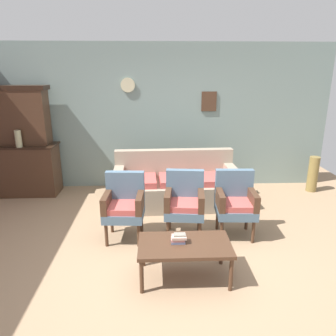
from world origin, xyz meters
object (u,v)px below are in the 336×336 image
(armchair_row_middle, at_px, (184,201))
(armchair_by_doorway, at_px, (235,201))
(book_stack_on_table, at_px, (179,238))
(vase_on_cabinet, at_px, (18,139))
(floral_couch, at_px, (175,186))
(armchair_near_couch_end, at_px, (124,204))
(side_cabinet, at_px, (27,169))
(floor_vase_by_wall, at_px, (313,174))
(coffee_table, at_px, (185,247))

(armchair_row_middle, distance_m, armchair_by_doorway, 0.70)
(armchair_by_doorway, xyz_separation_m, book_stack_on_table, (-0.85, -0.92, -0.03))
(vase_on_cabinet, distance_m, armchair_row_middle, 3.18)
(floral_couch, relative_size, armchair_near_couch_end, 2.29)
(book_stack_on_table, bearing_deg, vase_on_cabinet, 136.77)
(side_cabinet, height_order, armchair_row_middle, side_cabinet)
(armchair_by_doorway, relative_size, floor_vase_by_wall, 1.34)
(armchair_row_middle, xyz_separation_m, coffee_table, (-0.08, -0.97, -0.12))
(side_cabinet, height_order, floor_vase_by_wall, side_cabinet)
(coffee_table, bearing_deg, vase_on_cabinet, 137.20)
(armchair_near_couch_end, bearing_deg, armchair_by_doorway, 1.03)
(floral_couch, distance_m, armchair_near_couch_end, 1.35)
(side_cabinet, distance_m, book_stack_on_table, 3.69)
(vase_on_cabinet, distance_m, floral_couch, 2.83)
(side_cabinet, xyz_separation_m, floral_couch, (2.69, -0.63, -0.14))
(armchair_near_couch_end, distance_m, armchair_row_middle, 0.81)
(side_cabinet, relative_size, book_stack_on_table, 7.03)
(side_cabinet, relative_size, armchair_near_couch_end, 1.28)
(coffee_table, relative_size, book_stack_on_table, 6.08)
(side_cabinet, distance_m, floor_vase_by_wall, 5.33)
(floral_couch, bearing_deg, armchair_near_couch_end, -124.53)
(floral_couch, bearing_deg, armchair_row_middle, -87.04)
(floral_couch, bearing_deg, coffee_table, -90.85)
(floor_vase_by_wall, bearing_deg, book_stack_on_table, -137.20)
(armchair_near_couch_end, height_order, armchair_by_doorway, same)
(vase_on_cabinet, bearing_deg, armchair_row_middle, -28.58)
(vase_on_cabinet, distance_m, armchair_by_doorway, 3.80)
(floral_couch, xyz_separation_m, armchair_by_doorway, (0.75, -1.07, 0.17))
(coffee_table, distance_m, book_stack_on_table, 0.12)
(side_cabinet, bearing_deg, floral_couch, -13.06)
(coffee_table, bearing_deg, floor_vase_by_wall, 43.77)
(armchair_near_couch_end, height_order, armchair_row_middle, same)
(armchair_row_middle, xyz_separation_m, armchair_by_doorway, (0.70, -0.02, 0.00))
(vase_on_cabinet, relative_size, armchair_near_couch_end, 0.33)
(floral_couch, height_order, armchair_row_middle, same)
(armchair_row_middle, relative_size, floor_vase_by_wall, 1.34)
(floral_couch, height_order, armchair_by_doorway, same)
(armchair_near_couch_end, relative_size, armchair_row_middle, 1.00)
(armchair_row_middle, height_order, armchair_by_doorway, same)
(armchair_near_couch_end, relative_size, armchair_by_doorway, 1.00)
(book_stack_on_table, bearing_deg, armchair_by_doorway, 47.56)
(book_stack_on_table, height_order, floor_vase_by_wall, floor_vase_by_wall)
(side_cabinet, height_order, vase_on_cabinet, vase_on_cabinet)
(armchair_by_doorway, bearing_deg, coffee_table, -129.40)
(floral_couch, height_order, armchair_near_couch_end, same)
(coffee_table, xyz_separation_m, floor_vase_by_wall, (2.66, 2.55, -0.04))
(armchair_near_couch_end, bearing_deg, side_cabinet, 138.27)
(book_stack_on_table, bearing_deg, floor_vase_by_wall, 42.80)
(side_cabinet, bearing_deg, armchair_near_couch_end, -41.73)
(vase_on_cabinet, xyz_separation_m, coffee_table, (2.66, -2.46, -0.70))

